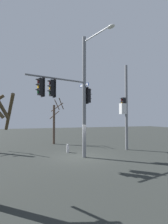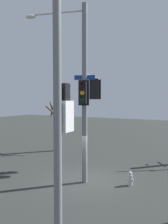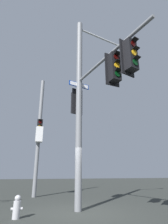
{
  "view_description": "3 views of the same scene",
  "coord_description": "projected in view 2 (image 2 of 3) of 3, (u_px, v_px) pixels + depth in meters",
  "views": [
    {
      "loc": [
        12.91,
        -4.34,
        3.02
      ],
      "look_at": [
        0.41,
        0.12,
        3.45
      ],
      "focal_mm": 28.54,
      "sensor_mm": 36.0,
      "label": 1
    },
    {
      "loc": [
        -6.01,
        11.24,
        4.44
      ],
      "look_at": [
        0.21,
        0.0,
        3.73
      ],
      "focal_mm": 38.39,
      "sensor_mm": 36.0,
      "label": 2
    },
    {
      "loc": [
        -1.72,
        -7.6,
        1.46
      ],
      "look_at": [
        0.18,
        -0.05,
        4.06
      ],
      "focal_mm": 29.19,
      "sensor_mm": 36.0,
      "label": 3
    }
  ],
  "objects": [
    {
      "name": "ground_plane",
      "position": [
        87.0,
        181.0,
        12.97
      ],
      "size": [
        80.0,
        80.0,
        0.0
      ],
      "primitive_type": "plane",
      "color": "#2B2E2B"
    },
    {
      "name": "fire_hydrant",
      "position": [
        130.0,
        179.0,
        12.24
      ],
      "size": [
        0.38,
        0.24,
        0.73
      ],
      "color": "#B2B2B7",
      "rests_on": "ground"
    },
    {
      "name": "secondary_pole_assembly",
      "position": [
        60.0,
        111.0,
        7.52
      ],
      "size": [
        0.48,
        0.82,
        8.08
      ],
      "rotation": [
        0.0,
        0.0,
        4.78
      ],
      "color": "slate",
      "rests_on": "ground"
    },
    {
      "name": "bare_tree_behind_pole",
      "position": [
        57.0,
        123.0,
        20.37
      ],
      "size": [
        1.7,
        1.55,
        4.31
      ],
      "color": "#4C3E29",
      "rests_on": "ground"
    },
    {
      "name": "main_signal_pole_assembly",
      "position": [
        86.0,
        88.0,
        13.23
      ],
      "size": [
        3.76,
        5.47,
        9.33
      ],
      "rotation": [
        0.0,
        0.0,
        4.98
      ],
      "color": "slate",
      "rests_on": "ground"
    }
  ]
}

